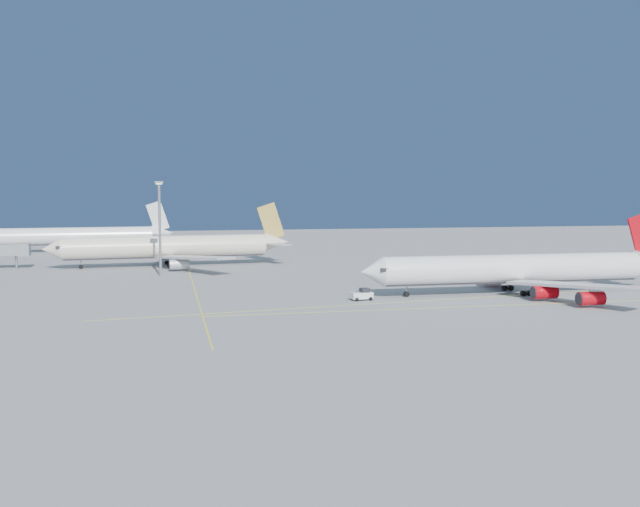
{
  "coord_description": "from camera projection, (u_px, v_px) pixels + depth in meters",
  "views": [
    {
      "loc": [
        -45.87,
        -135.14,
        21.34
      ],
      "look_at": [
        -11.46,
        23.33,
        7.0
      ],
      "focal_mm": 40.0,
      "sensor_mm": 36.0,
      "label": 1
    }
  ],
  "objects": [
    {
      "name": "ground",
      "position": [
        400.0,
        297.0,
        143.13
      ],
      "size": [
        500.0,
        500.0,
        0.0
      ],
      "primitive_type": "plane",
      "color": "slate",
      "rests_on": "ground"
    },
    {
      "name": "taxiway_lines",
      "position": [
        322.0,
        295.0,
        146.19
      ],
      "size": [
        118.86,
        140.0,
        0.02
      ],
      "color": "yellow",
      "rests_on": "ground"
    },
    {
      "name": "airliner_virgin",
      "position": [
        520.0,
        269.0,
        148.13
      ],
      "size": [
        68.07,
        61.34,
        16.84
      ],
      "rotation": [
        0.0,
        0.0,
        -0.0
      ],
      "color": "white",
      "rests_on": "ground"
    },
    {
      "name": "airliner_etihad",
      "position": [
        172.0,
        247.0,
        201.39
      ],
      "size": [
        68.83,
        63.36,
        17.96
      ],
      "rotation": [
        0.0,
        0.0,
        0.09
      ],
      "color": "beige",
      "rests_on": "ground"
    },
    {
      "name": "airliner_third",
      "position": [
        78.0,
        236.0,
        249.68
      ],
      "size": [
        66.21,
        60.91,
        17.75
      ],
      "rotation": [
        0.0,
        0.0,
        0.07
      ],
      "color": "white",
      "rests_on": "ground"
    },
    {
      "name": "pushback_tug",
      "position": [
        362.0,
        295.0,
        138.95
      ],
      "size": [
        4.4,
        2.99,
        2.35
      ],
      "rotation": [
        0.0,
        0.0,
        0.12
      ],
      "color": "white",
      "rests_on": "ground"
    },
    {
      "name": "light_mast",
      "position": [
        160.0,
        221.0,
        176.09
      ],
      "size": [
        2.04,
        2.04,
        23.62
      ],
      "color": "gray",
      "rests_on": "ground"
    }
  ]
}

